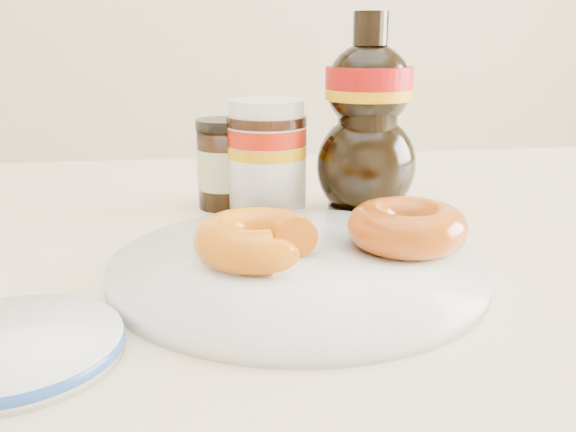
{
  "coord_description": "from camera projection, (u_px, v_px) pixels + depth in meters",
  "views": [
    {
      "loc": [
        -0.15,
        -0.43,
        0.94
      ],
      "look_at": [
        -0.06,
        0.09,
        0.79
      ],
      "focal_mm": 40.0,
      "sensor_mm": 36.0,
      "label": 1
    }
  ],
  "objects": [
    {
      "name": "plate",
      "position": [
        298.0,
        266.0,
        0.51
      ],
      "size": [
        0.29,
        0.29,
        0.01
      ],
      "color": "white",
      "rests_on": "dining_table"
    },
    {
      "name": "dining_table",
      "position": [
        355.0,
        332.0,
        0.6
      ],
      "size": [
        1.4,
        0.9,
        0.75
      ],
      "color": "beige",
      "rests_on": "ground"
    },
    {
      "name": "dark_jar",
      "position": [
        225.0,
        165.0,
        0.69
      ],
      "size": [
        0.06,
        0.06,
        0.1
      ],
      "rotation": [
        0.0,
        0.0,
        -0.37
      ],
      "color": "black",
      "rests_on": "dining_table"
    },
    {
      "name": "donut_whole",
      "position": [
        407.0,
        227.0,
        0.53
      ],
      "size": [
        0.11,
        0.11,
        0.03
      ],
      "primitive_type": "torus",
      "rotation": [
        0.0,
        0.0,
        0.1
      ],
      "color": "#A84B0A",
      "rests_on": "plate"
    },
    {
      "name": "nutella_jar",
      "position": [
        267.0,
        152.0,
        0.67
      ],
      "size": [
        0.08,
        0.08,
        0.12
      ],
      "rotation": [
        0.0,
        0.0,
        0.33
      ],
      "color": "white",
      "rests_on": "dining_table"
    },
    {
      "name": "donut_bitten",
      "position": [
        256.0,
        239.0,
        0.5
      ],
      "size": [
        0.1,
        0.1,
        0.03
      ],
      "primitive_type": "torus",
      "rotation": [
        0.0,
        0.0,
        0.03
      ],
      "color": "orange",
      "rests_on": "plate"
    },
    {
      "name": "blue_rim_saucer",
      "position": [
        11.0,
        347.0,
        0.38
      ],
      "size": [
        0.13,
        0.13,
        0.01
      ],
      "color": "white",
      "rests_on": "dining_table"
    },
    {
      "name": "syrup_bottle",
      "position": [
        368.0,
        115.0,
        0.66
      ],
      "size": [
        0.13,
        0.12,
        0.21
      ],
      "primitive_type": null,
      "rotation": [
        0.0,
        0.0,
        0.31
      ],
      "color": "black",
      "rests_on": "dining_table"
    }
  ]
}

